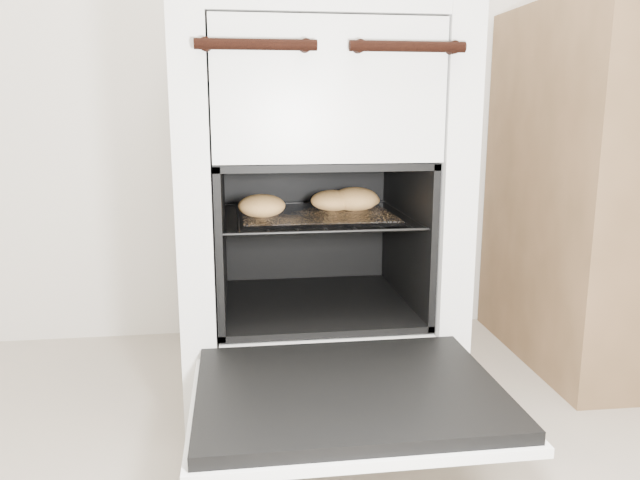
{
  "coord_description": "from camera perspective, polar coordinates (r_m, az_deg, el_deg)",
  "views": [
    {
      "loc": [
        -0.38,
        -0.34,
        0.69
      ],
      "look_at": [
        -0.19,
        1.02,
        0.4
      ],
      "focal_mm": 35.0,
      "sensor_mm": 36.0,
      "label": 1
    }
  ],
  "objects": [
    {
      "name": "stove",
      "position": [
        1.54,
        -0.75,
        2.97
      ],
      "size": [
        0.6,
        0.67,
        0.93
      ],
      "color": "silver",
      "rests_on": "ground"
    },
    {
      "name": "oven_door",
      "position": [
        1.13,
        2.59,
        -13.95
      ],
      "size": [
        0.54,
        0.42,
        0.04
      ],
      "color": "black",
      "rests_on": "stove"
    },
    {
      "name": "oven_rack",
      "position": [
        1.47,
        -0.43,
        2.27
      ],
      "size": [
        0.44,
        0.42,
        0.01
      ],
      "color": "black",
      "rests_on": "stove"
    },
    {
      "name": "foil_sheet",
      "position": [
        1.45,
        -0.33,
        2.37
      ],
      "size": [
        0.34,
        0.3,
        0.01
      ],
      "primitive_type": "cube",
      "color": "white",
      "rests_on": "oven_rack"
    },
    {
      "name": "baked_rolls",
      "position": [
        1.46,
        0.57,
        3.56
      ],
      "size": [
        0.38,
        0.24,
        0.06
      ],
      "color": "tan",
      "rests_on": "foil_sheet"
    }
  ]
}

